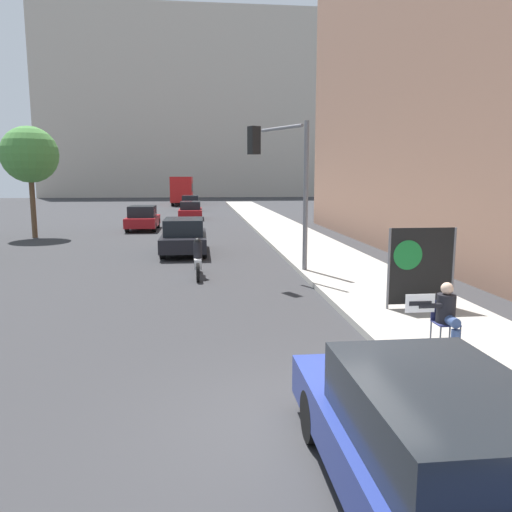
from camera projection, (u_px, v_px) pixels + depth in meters
The scene contains 14 objects.
ground_plane at pixel (308, 430), 6.51m from camera, with size 160.00×160.00×0.00m, color #303033.
sidewalk_curb at pixel (317, 252), 21.62m from camera, with size 3.41×90.00×0.16m, color #A8A399.
building_backdrop_far at pixel (195, 107), 87.70m from camera, with size 52.00×12.00×31.05m.
seated_protester at pixel (447, 314), 8.93m from camera, with size 1.00×0.77×1.24m.
protest_banner at pixel (421, 266), 11.85m from camera, with size 1.67×0.06×1.93m.
traffic_light_pole at pixel (286, 171), 16.04m from camera, with size 2.12×1.89×4.94m.
parked_car_curbside at pixel (433, 448), 4.74m from camera, with size 1.84×4.67×1.42m.
car_on_road_nearest at pixel (184, 236), 21.60m from camera, with size 1.89×4.65×1.53m.
car_on_road_midblock at pixel (143, 218), 31.23m from camera, with size 1.84×4.10×1.53m.
car_on_road_distant at pixel (191, 210), 39.78m from camera, with size 1.81×4.54×1.41m.
car_on_road_far_lane at pixel (190, 203), 49.68m from camera, with size 1.82×4.58×1.53m.
city_bus_on_road at pixel (182, 189), 61.68m from camera, with size 2.47×10.70×3.39m.
motorcycle_on_road at pixel (198, 260), 16.49m from camera, with size 0.28×2.24×1.30m.
street_tree_midblock at pixel (30, 155), 26.77m from camera, with size 3.02×3.02×6.01m.
Camera 1 is at (-1.35, -5.96, 3.25)m, focal length 35.00 mm.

